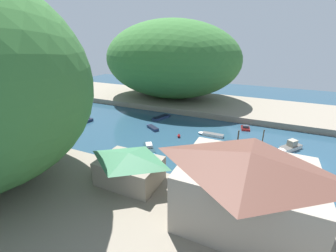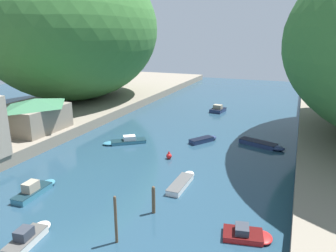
% 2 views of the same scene
% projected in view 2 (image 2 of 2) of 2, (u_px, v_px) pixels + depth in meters
% --- Properties ---
extents(water_surface, '(130.00, 130.00, 0.00)m').
position_uv_depth(water_surface, '(182.00, 142.00, 44.44)').
color(water_surface, '#234256').
rests_on(water_surface, ground).
extents(left_bank, '(22.00, 120.00, 1.47)m').
position_uv_depth(left_bank, '(35.00, 119.00, 53.46)').
color(left_bank, gray).
rests_on(left_bank, ground).
extents(hillside_left, '(28.80, 40.32, 26.94)m').
position_uv_depth(hillside_left, '(76.00, 29.00, 62.52)').
color(hillside_left, '#387033').
rests_on(hillside_left, left_bank).
extents(boathouse_shed, '(6.17, 8.63, 4.42)m').
position_uv_depth(boathouse_shed, '(36.00, 114.00, 44.02)').
color(boathouse_shed, gray).
rests_on(boathouse_shed, left_bank).
extents(boat_far_right_bank, '(1.83, 4.38, 1.29)m').
position_uv_depth(boat_far_right_bank, '(30.00, 236.00, 23.34)').
color(boat_far_right_bank, silver).
rests_on(boat_far_right_bank, water_surface).
extents(boat_moored_right, '(2.64, 4.42, 1.36)m').
position_uv_depth(boat_moored_right, '(219.00, 109.00, 61.51)').
color(boat_moored_right, navy).
rests_on(boat_moored_right, water_surface).
extents(boat_mid_channel, '(3.37, 4.32, 0.60)m').
position_uv_depth(boat_mid_channel, '(204.00, 139.00, 44.57)').
color(boat_mid_channel, navy).
rests_on(boat_mid_channel, water_surface).
extents(boat_open_rowboat, '(5.50, 4.71, 1.02)m').
position_uv_depth(boat_open_rowboat, '(124.00, 141.00, 43.84)').
color(boat_open_rowboat, teal).
rests_on(boat_open_rowboat, water_surface).
extents(boat_cabin_cruiser, '(1.60, 5.02, 1.41)m').
position_uv_depth(boat_cabin_cruiser, '(36.00, 189.00, 30.20)').
color(boat_cabin_cruiser, teal).
rests_on(boat_cabin_cruiser, water_surface).
extents(boat_near_quay, '(3.78, 2.41, 0.93)m').
position_uv_depth(boat_near_quay, '(247.00, 234.00, 23.69)').
color(boat_near_quay, red).
rests_on(boat_near_quay, water_surface).
extents(boat_white_cruiser, '(6.27, 3.53, 0.59)m').
position_uv_depth(boat_white_cruiser, '(263.00, 145.00, 42.55)').
color(boat_white_cruiser, navy).
rests_on(boat_white_cruiser, water_surface).
extents(boat_red_skiff, '(1.32, 5.52, 0.55)m').
position_uv_depth(boat_red_skiff, '(183.00, 182.00, 32.12)').
color(boat_red_skiff, white).
rests_on(boat_red_skiff, water_surface).
extents(mooring_post_nearest, '(0.21, 0.21, 3.65)m').
position_uv_depth(mooring_post_nearest, '(116.00, 219.00, 22.79)').
color(mooring_post_nearest, brown).
rests_on(mooring_post_nearest, water_surface).
extents(mooring_post_second, '(0.30, 0.30, 2.41)m').
position_uv_depth(mooring_post_second, '(154.00, 200.00, 26.75)').
color(mooring_post_second, brown).
rests_on(mooring_post_second, water_surface).
extents(channel_buoy_near, '(0.66, 0.66, 1.00)m').
position_uv_depth(channel_buoy_near, '(169.00, 156.00, 38.50)').
color(channel_buoy_near, red).
rests_on(channel_buoy_near, water_surface).
extents(person_on_quay, '(0.32, 0.43, 1.69)m').
position_uv_depth(person_on_quay, '(5.00, 143.00, 36.73)').
color(person_on_quay, '#282D3D').
rests_on(person_on_quay, left_bank).
extents(person_by_boathouse, '(0.28, 0.41, 1.69)m').
position_uv_depth(person_by_boathouse, '(39.00, 129.00, 41.95)').
color(person_by_boathouse, '#282D3D').
rests_on(person_by_boathouse, left_bank).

